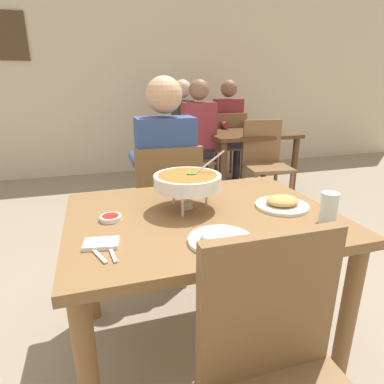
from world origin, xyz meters
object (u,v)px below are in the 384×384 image
object	(u,v)px
diner_main	(165,167)
chair_viewer_empty	(285,383)
curry_bowl	(188,182)
appetizer_plate	(282,203)
patron_bg_middle	(186,126)
dining_table_main	(202,236)
patron_bg_left	(229,124)
drink_glass	(328,210)
dining_table_far	(247,143)
rice_plate	(221,237)
chair_bg_corner	(264,158)
patron_bg_right	(198,132)
sauce_dish	(111,218)
chair_diner_main	(167,203)
chair_bg_right	(191,152)
chair_bg_left	(227,143)
chair_bg_middle	(194,145)

from	to	relation	value
diner_main	chair_viewer_empty	world-z (taller)	diner_main
curry_bowl	appetizer_plate	bearing A→B (deg)	-14.91
patron_bg_middle	diner_main	bearing A→B (deg)	-109.63
chair_viewer_empty	curry_bowl	world-z (taller)	curry_bowl
dining_table_main	patron_bg_left	size ratio (longest dim) A/B	0.88
diner_main	drink_glass	bearing A→B (deg)	-65.61
chair_viewer_empty	patron_bg_left	world-z (taller)	patron_bg_left
appetizer_plate	dining_table_far	xyz separation A→B (m)	(0.94, 2.25, -0.15)
rice_plate	chair_bg_corner	world-z (taller)	chair_bg_corner
rice_plate	patron_bg_right	bearing A→B (deg)	73.88
rice_plate	chair_bg_corner	distance (m)	2.42
chair_viewer_empty	rice_plate	size ratio (longest dim) A/B	3.75
sauce_dish	chair_diner_main	bearing A→B (deg)	60.50
chair_bg_right	diner_main	bearing A→B (deg)	-112.65
appetizer_plate	patron_bg_left	xyz separation A→B (m)	(0.94, 2.82, 0.00)
chair_bg_left	chair_bg_corner	world-z (taller)	same
patron_bg_left	chair_bg_left	bearing A→B (deg)	-124.99
diner_main	chair_bg_middle	size ratio (longest dim) A/B	1.46
curry_bowl	rice_plate	world-z (taller)	curry_bowl
appetizer_plate	patron_bg_middle	world-z (taller)	patron_bg_middle
chair_viewer_empty	curry_bowl	bearing A→B (deg)	93.33
curry_bowl	appetizer_plate	size ratio (longest dim) A/B	1.39
rice_plate	chair_bg_middle	xyz separation A→B (m)	(0.83, 2.99, -0.23)
diner_main	chair_bg_corner	bearing A→B (deg)	37.29
sauce_dish	patron_bg_left	size ratio (longest dim) A/B	0.07
patron_bg_left	patron_bg_middle	size ratio (longest dim) A/B	1.00
curry_bowl	patron_bg_right	distance (m)	2.29
chair_diner_main	drink_glass	bearing A→B (deg)	-64.89
dining_table_far	chair_bg_corner	xyz separation A→B (m)	(-0.03, -0.47, -0.09)
chair_viewer_empty	chair_bg_corner	size ratio (longest dim) A/B	1.00
appetizer_plate	patron_bg_left	world-z (taller)	patron_bg_left
diner_main	drink_glass	size ratio (longest dim) A/B	10.08
dining_table_main	patron_bg_middle	bearing A→B (deg)	75.55
chair_bg_corner	drink_glass	bearing A→B (deg)	-112.79
dining_table_far	patron_bg_left	distance (m)	0.59
chair_bg_right	rice_plate	bearing A→B (deg)	-104.42
curry_bowl	chair_bg_right	distance (m)	2.34
chair_bg_left	diner_main	bearing A→B (deg)	-123.06
drink_glass	chair_bg_right	xyz separation A→B (m)	(0.18, 2.53, -0.27)
chair_viewer_empty	patron_bg_right	distance (m)	3.02
chair_bg_left	sauce_dish	bearing A→B (deg)	-121.85
drink_glass	chair_bg_corner	size ratio (longest dim) A/B	0.14
sauce_dish	chair_bg_left	world-z (taller)	chair_bg_left
diner_main	curry_bowl	distance (m)	0.70
dining_table_main	dining_table_far	xyz separation A→B (m)	(1.32, 2.21, -0.02)
drink_glass	chair_bg_left	bearing A→B (deg)	74.48
dining_table_far	patron_bg_right	bearing A→B (deg)	177.88
chair_bg_middle	patron_bg_middle	bearing A→B (deg)	168.08
chair_viewer_empty	rice_plate	distance (m)	0.48
chair_viewer_empty	chair_bg_right	xyz separation A→B (m)	(0.64, 2.98, 0.00)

